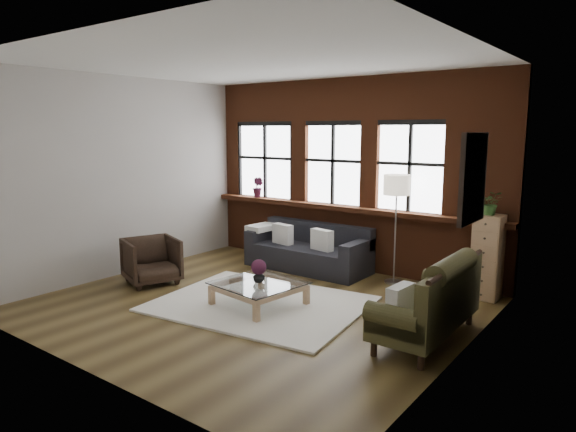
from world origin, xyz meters
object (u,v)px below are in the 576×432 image
Objects in this scene: armchair at (152,261)px; dark_sofa at (308,247)px; coffee_table at (259,294)px; vase at (259,276)px; vintage_settee at (427,300)px; floor_lamp at (396,225)px; drawer_chest at (487,257)px.

dark_sofa is at bearing -14.22° from armchair.
vase is (-0.00, 0.00, 0.25)m from coffee_table.
vintage_settee is 2.26m from coffee_table.
coffee_table is 6.07× the size of vase.
dark_sofa is 1.16× the size of floor_lamp.
drawer_chest is at bearing 86.31° from vintage_settee.
vintage_settee is 0.95× the size of floor_lamp.
floor_lamp is at bearing 124.48° from vintage_settee.
dark_sofa reaches higher than vase.
vase is (0.53, -1.92, 0.03)m from dark_sofa.
floor_lamp is (3.00, 2.24, 0.56)m from armchair.
drawer_chest is at bearing 4.89° from dark_sofa.
dark_sofa is 1.62m from floor_lamp.
vase is 3.20m from drawer_chest.
dark_sofa is 2.89m from drawer_chest.
vintage_settee is 2.22m from floor_lamp.
vase is at bearing -74.51° from dark_sofa.
floor_lamp reaches higher than armchair.
vase reaches higher than coffee_table.
coffee_table is at bearing 0.00° from vase.
drawer_chest is (4.35, 2.34, 0.24)m from armchair.
armchair is 3.79m from floor_lamp.
vintage_settee reaches higher than coffee_table.
armchair is at bearing -175.03° from coffee_table.
drawer_chest is at bearing 4.28° from floor_lamp.
floor_lamp reaches higher than dark_sofa.
floor_lamp is at bearing -32.30° from armchair.
drawer_chest is 1.39m from floor_lamp.
vase is (2.01, 0.17, 0.06)m from armchair.
vase is at bearing -64.12° from armchair.
dark_sofa is at bearing -174.56° from floor_lamp.
vintage_settee is 4.26m from armchair.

